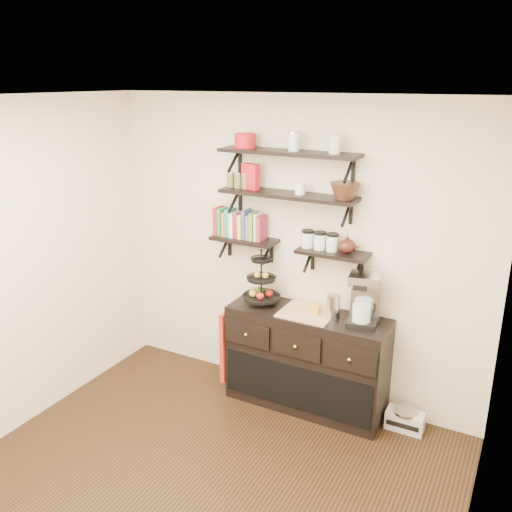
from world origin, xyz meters
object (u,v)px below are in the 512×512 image
at_px(sideboard, 306,360).
at_px(radio, 405,420).
at_px(coffee_maker, 364,300).
at_px(fruit_stand, 262,286).

bearing_deg(sideboard, radio, 3.73).
bearing_deg(sideboard, coffee_maker, 3.59).
xyz_separation_m(sideboard, fruit_stand, (-0.45, 0.00, 0.61)).
height_order(sideboard, radio, sideboard).
relative_size(fruit_stand, radio, 1.57).
relative_size(coffee_maker, radio, 1.41).
bearing_deg(radio, sideboard, -177.00).
bearing_deg(radio, fruit_stand, -178.40).
distance_m(sideboard, coffee_maker, 0.81).
bearing_deg(coffee_maker, sideboard, 173.38).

